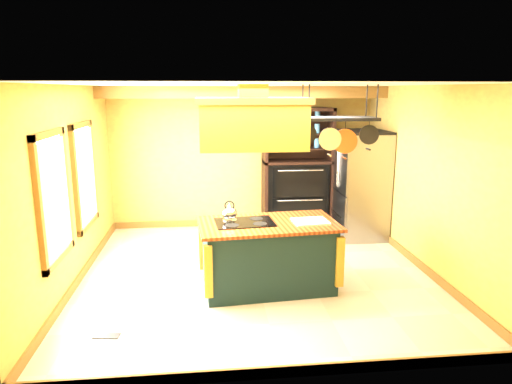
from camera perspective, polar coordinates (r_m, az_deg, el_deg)
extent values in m
plane|color=beige|center=(6.79, -0.04, -10.15)|extent=(5.00, 5.00, 0.00)
plane|color=white|center=(6.26, -0.05, 13.27)|extent=(5.00, 5.00, 0.00)
cube|color=gold|center=(8.84, -1.74, 4.32)|extent=(5.00, 0.02, 2.70)
cube|color=gold|center=(3.99, 3.73, -6.11)|extent=(5.00, 0.02, 2.70)
cube|color=gold|center=(6.62, -22.11, 0.54)|extent=(0.02, 5.00, 2.70)
cube|color=gold|center=(7.10, 20.47, 1.44)|extent=(0.02, 5.00, 2.70)
cube|color=brown|center=(7.95, -1.36, 12.35)|extent=(5.00, 0.15, 0.20)
cube|color=brown|center=(5.85, -23.96, -0.61)|extent=(0.06, 1.06, 1.56)
cube|color=white|center=(5.85, -23.73, -0.61)|extent=(0.02, 0.85, 1.34)
cube|color=brown|center=(7.17, -20.63, 1.94)|extent=(0.06, 1.06, 1.56)
cube|color=white|center=(7.16, -20.43, 1.95)|extent=(0.02, 0.85, 1.34)
cube|color=black|center=(6.19, 1.47, -8.10)|extent=(1.75, 1.05, 0.88)
cube|color=brown|center=(6.04, 1.50, -4.02)|extent=(1.91, 1.17, 0.04)
cube|color=black|center=(6.03, -1.44, -3.80)|extent=(0.80, 0.59, 0.01)
ellipsoid|color=silver|center=(6.09, -3.33, -2.63)|extent=(0.20, 0.20, 0.16)
cube|color=white|center=(6.10, 6.80, -3.65)|extent=(0.49, 0.39, 0.02)
cube|color=#B16F2C|center=(5.78, -0.41, 8.16)|extent=(1.32, 0.71, 0.56)
cube|color=brown|center=(5.77, -0.42, 11.33)|extent=(1.40, 0.79, 0.08)
cube|color=#B16F2C|center=(5.76, -0.42, 12.13)|extent=(0.35, 0.35, 0.24)
cube|color=black|center=(5.98, 10.26, 9.01)|extent=(0.95, 0.48, 0.04)
cylinder|color=black|center=(5.68, 6.65, 11.10)|extent=(0.02, 0.02, 0.43)
cylinder|color=black|center=(6.29, 13.67, 10.98)|extent=(0.02, 0.02, 0.43)
cylinder|color=black|center=(6.00, 6.40, 7.23)|extent=(0.25, 0.04, 0.25)
cylinder|color=silver|center=(5.88, 9.22, 6.54)|extent=(0.29, 0.03, 0.29)
cylinder|color=#B1572C|center=(6.14, 11.05, 6.25)|extent=(0.32, 0.04, 0.32)
cylinder|color=black|center=(6.03, 13.94, 6.96)|extent=(0.25, 0.03, 0.25)
cube|color=gray|center=(8.45, 13.01, 0.82)|extent=(0.79, 0.97, 1.89)
cube|color=gray|center=(8.02, 10.94, 3.32)|extent=(0.03, 0.46, 1.02)
cube|color=gray|center=(8.48, 10.00, 3.86)|extent=(0.03, 0.46, 1.02)
cube|color=gray|center=(8.44, 10.21, -2.63)|extent=(0.03, 0.93, 0.80)
cube|color=black|center=(8.68, 12.71, -5.11)|extent=(0.75, 0.92, 0.06)
cube|color=black|center=(8.96, 4.87, 3.13)|extent=(1.31, 0.06, 2.31)
cube|color=black|center=(8.62, 1.10, 2.80)|extent=(0.06, 0.55, 2.31)
cube|color=black|center=(8.86, 9.14, 2.91)|extent=(0.06, 0.55, 2.31)
cube|color=black|center=(8.70, 5.20, 3.84)|extent=(1.31, 0.55, 0.05)
cube|color=black|center=(8.84, 5.08, -0.12)|extent=(1.19, 0.45, 1.25)
cube|color=black|center=(8.47, 5.53, 1.18)|extent=(1.02, 0.04, 0.55)
cube|color=black|center=(8.60, 5.46, -2.43)|extent=(1.02, 0.04, 0.50)
cube|color=black|center=(8.66, 5.23, 5.48)|extent=(1.19, 0.49, 0.02)
cube|color=black|center=(8.63, 5.26, 7.27)|extent=(1.19, 0.49, 0.02)
cube|color=black|center=(8.61, 5.30, 9.00)|extent=(1.19, 0.49, 0.03)
cylinder|color=white|center=(8.55, 3.18, 5.76)|extent=(0.22, 0.22, 0.07)
cylinder|color=teal|center=(8.65, 7.65, 7.89)|extent=(0.10, 0.10, 0.17)
cube|color=black|center=(5.48, -18.18, -16.71)|extent=(0.29, 0.16, 0.01)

